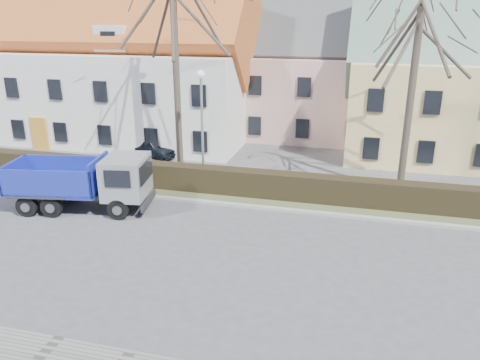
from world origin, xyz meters
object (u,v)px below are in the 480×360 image
(streetlight, at_px, (202,129))
(parked_car_a, at_px, (153,147))
(cart_frame, at_px, (125,191))
(dump_truck, at_px, (75,182))

(streetlight, xyz_separation_m, parked_car_a, (-4.89, 4.34, -2.47))
(cart_frame, bearing_deg, dump_truck, -125.55)
(streetlight, bearing_deg, cart_frame, -142.02)
(dump_truck, relative_size, streetlight, 1.09)
(streetlight, distance_m, cart_frame, 4.98)
(cart_frame, bearing_deg, parked_car_a, 103.19)
(dump_truck, relative_size, parked_car_a, 1.92)
(dump_truck, bearing_deg, parked_car_a, 81.44)
(dump_truck, bearing_deg, cart_frame, 44.67)
(dump_truck, height_order, streetlight, streetlight)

